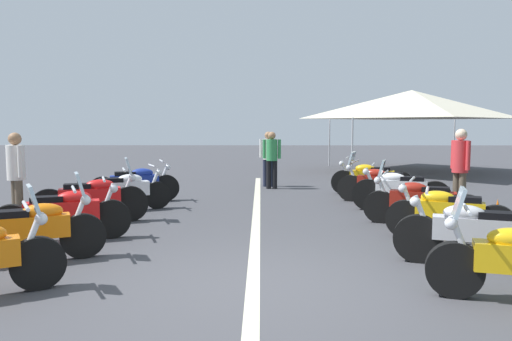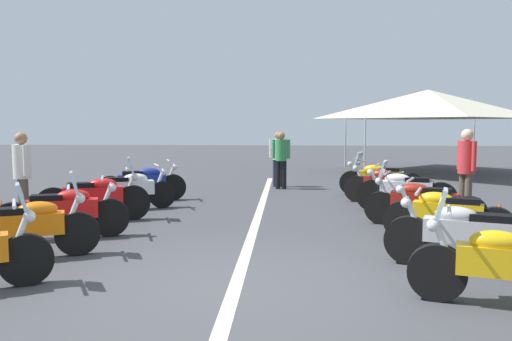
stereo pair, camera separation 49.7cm
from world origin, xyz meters
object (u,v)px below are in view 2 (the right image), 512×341
motorcycle_right_row_2 (446,215)px  bystander_1 (466,165)px  bystander_4 (22,170)px  motorcycle_left_row_2 (63,211)px  bystander_3 (278,155)px  event_tent (428,104)px  motorcycle_right_row_5 (388,184)px  motorcycle_left_row_5 (143,182)px  traffic_cone_0 (499,220)px  bystander_0 (281,156)px  motorcycle_left_row_3 (95,197)px  motorcycle_right_row_6 (380,178)px  motorcycle_right_row_1 (469,235)px  motorcycle_right_row_4 (405,191)px  motorcycle_left_row_1 (27,226)px  traffic_cone_1 (2,218)px  motorcycle_left_row_4 (128,189)px  motorcycle_right_row_0 (512,265)px  motorcycle_right_row_3 (422,202)px

motorcycle_right_row_2 → bystander_1: bearing=-93.2°
bystander_4 → motorcycle_left_row_2: bearing=-88.1°
bystander_3 → event_tent: 7.53m
motorcycle_right_row_2 → motorcycle_right_row_5: size_ratio=0.93×
motorcycle_left_row_5 → motorcycle_right_row_5: (-0.12, -5.87, 0.01)m
traffic_cone_0 → bystander_0: bystander_0 is taller
motorcycle_left_row_3 → motorcycle_right_row_6: motorcycle_left_row_3 is taller
motorcycle_right_row_1 → motorcycle_right_row_6: motorcycle_right_row_1 is taller
motorcycle_right_row_4 → motorcycle_right_row_2: bearing=106.9°
motorcycle_left_row_1 → traffic_cone_1: size_ratio=3.05×
motorcycle_right_row_6 → motorcycle_left_row_2: bearing=56.5°
motorcycle_left_row_4 → motorcycle_right_row_0: 7.99m
motorcycle_right_row_1 → motorcycle_right_row_4: size_ratio=1.02×
motorcycle_right_row_0 → traffic_cone_1: bearing=-5.6°
motorcycle_right_row_4 → bystander_3: size_ratio=1.22×
motorcycle_left_row_5 → motorcycle_right_row_0: (-6.82, -5.76, 0.00)m
motorcycle_left_row_4 → motorcycle_right_row_2: (-2.73, -5.96, 0.00)m
motorcycle_left_row_1 → motorcycle_right_row_6: 8.90m
motorcycle_right_row_0 → motorcycle_right_row_2: (2.84, -0.23, -0.01)m
traffic_cone_0 → motorcycle_right_row_3: bearing=51.2°
motorcycle_left_row_4 → motorcycle_left_row_5: (1.25, 0.04, 0.01)m
motorcycle_right_row_4 → bystander_4: bearing=28.6°
motorcycle_right_row_4 → motorcycle_left_row_4: bearing=16.6°
motorcycle_right_row_2 → bystander_3: bystander_3 is taller
motorcycle_left_row_4 → motorcycle_right_row_6: bearing=-0.9°
motorcycle_left_row_1 → traffic_cone_1: motorcycle_left_row_1 is taller
motorcycle_right_row_4 → motorcycle_left_row_1: bearing=50.5°
bystander_1 → event_tent: event_tent is taller
motorcycle_left_row_5 → bystander_4: (-2.84, 1.46, 0.55)m
event_tent → motorcycle_right_row_1: bearing=166.9°
motorcycle_left_row_5 → motorcycle_right_row_5: motorcycle_right_row_5 is taller
motorcycle_left_row_4 → motorcycle_right_row_4: bearing=-24.2°
motorcycle_right_row_2 → motorcycle_right_row_5: bearing=-66.0°
bystander_0 → motorcycle_right_row_5: bearing=50.7°
motorcycle_left_row_1 → bystander_0: size_ratio=1.13×
motorcycle_left_row_1 → motorcycle_right_row_0: (-1.51, -5.83, -0.00)m
traffic_cone_1 → bystander_4: size_ratio=0.36×
motorcycle_left_row_2 → motorcycle_right_row_2: 6.11m
motorcycle_right_row_1 → bystander_1: size_ratio=1.16×
motorcycle_left_row_3 → bystander_1: size_ratio=1.17×
motorcycle_right_row_4 → motorcycle_right_row_5: bearing=-67.0°
motorcycle_left_row_2 → motorcycle_right_row_5: size_ratio=1.01×
traffic_cone_1 → bystander_1: (2.24, -8.37, 0.75)m
motorcycle_left_row_2 → motorcycle_left_row_5: 4.09m
bystander_1 → motorcycle_right_row_1: bearing=53.0°
motorcycle_right_row_5 → motorcycle_left_row_2: bearing=58.2°
motorcycle_left_row_3 → motorcycle_right_row_1: size_ratio=1.00×
motorcycle_left_row_2 → motorcycle_right_row_4: bearing=5.1°
motorcycle_left_row_5 → traffic_cone_1: 4.10m
motorcycle_left_row_1 → motorcycle_left_row_5: 5.31m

